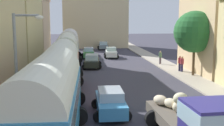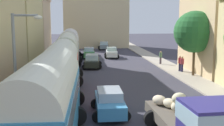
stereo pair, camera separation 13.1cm
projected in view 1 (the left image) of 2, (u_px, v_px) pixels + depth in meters
name	position (u px, v px, depth m)	size (l,w,h in m)	color
ground_plane	(108.00, 68.00, 33.14)	(154.00, 154.00, 0.00)	#373540
sidewalk_left	(44.00, 69.00, 32.31)	(2.50, 70.00, 0.14)	#A0968A
sidewalk_right	(169.00, 67.00, 33.95)	(2.50, 70.00, 0.14)	#A39888
building_left_2	(19.00, 9.00, 34.82)	(4.45, 12.68, 13.62)	#D2C385
building_left_3	(35.00, 26.00, 47.19)	(4.45, 10.63, 9.11)	beige
building_right_2	(221.00, 26.00, 29.81)	(5.86, 9.24, 9.87)	tan
distant_church	(95.00, 9.00, 56.81)	(12.62, 6.15, 20.40)	#CDBB90
parked_bus_0	(49.00, 100.00, 12.14)	(3.47, 9.37, 4.10)	teal
parked_bus_1	(61.00, 67.00, 20.99)	(3.35, 8.49, 3.98)	red
parked_bus_2	(66.00, 52.00, 29.82)	(3.33, 9.72, 4.08)	beige
parked_bus_3	(69.00, 43.00, 38.64)	(3.36, 9.07, 4.28)	beige
cargo_truck_0	(197.00, 122.00, 12.23)	(3.12, 6.92, 2.53)	navy
car_0	(111.00, 52.00, 42.14)	(2.32, 3.94, 1.54)	silver
car_1	(103.00, 46.00, 53.48)	(2.34, 3.96, 1.47)	slate
car_2	(110.00, 102.00, 17.05)	(2.22, 4.05, 1.53)	#3E8BC2
car_3	(92.00, 61.00, 33.58)	(2.41, 4.32, 1.56)	#262A21
car_4	(88.00, 53.00, 41.52)	(2.14, 3.76, 1.58)	#4B9051
pedestrian_0	(182.00, 63.00, 30.24)	(0.41, 0.41, 1.77)	#242248
pedestrian_1	(180.00, 63.00, 30.57)	(0.37, 0.37, 1.79)	#28253D
pedestrian_3	(160.00, 57.00, 35.36)	(0.48, 0.48, 1.76)	#4F4149
streetlamp_near	(20.00, 60.00, 14.63)	(1.55, 0.28, 5.94)	gray
roadside_tree_2	(195.00, 32.00, 27.76)	(4.06, 4.06, 6.45)	brown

